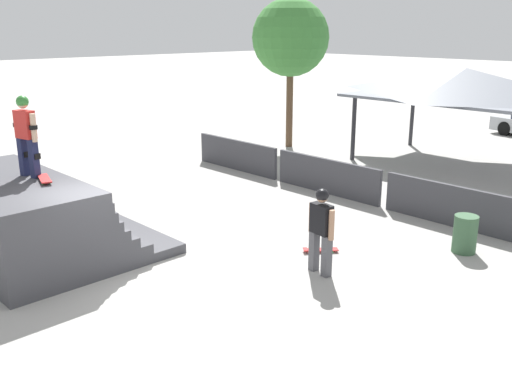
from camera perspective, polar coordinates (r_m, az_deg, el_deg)
name	(u,v)px	position (r m, az deg, el deg)	size (l,w,h in m)	color
ground_plane	(125,275)	(11.96, -13.00, -8.08)	(160.00, 160.00, 0.00)	#A3A09B
quarter_pipe_ramp	(27,219)	(13.47, -21.94, -2.55)	(4.82, 3.89, 1.74)	#424247
skater_on_deck	(26,131)	(12.99, -22.04, 5.71)	(0.75, 0.32, 1.73)	#1E2347
skateboard_on_deck	(45,179)	(12.63, -20.38, 1.23)	(0.87, 0.44, 0.09)	green
bystander_walking	(321,224)	(11.44, 6.54, -3.24)	(0.71, 0.29, 1.79)	#4C4C51
skateboard_on_ground	(319,250)	(12.84, 6.36, -5.75)	(0.65, 0.73, 0.09)	green
barrier_fence	(327,176)	(17.22, 7.12, 1.58)	(11.95, 0.12, 1.05)	#3D3D42
pavilion_shelter	(465,84)	(21.49, 20.16, 10.07)	(7.50, 4.73, 3.47)	#2D2D33
tree_beside_pavilion	(291,38)	(23.58, 3.48, 15.12)	(3.09, 3.09, 5.97)	brown
trash_bin	(465,234)	(13.46, 20.17, -3.97)	(0.52, 0.52, 0.85)	#385B3D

